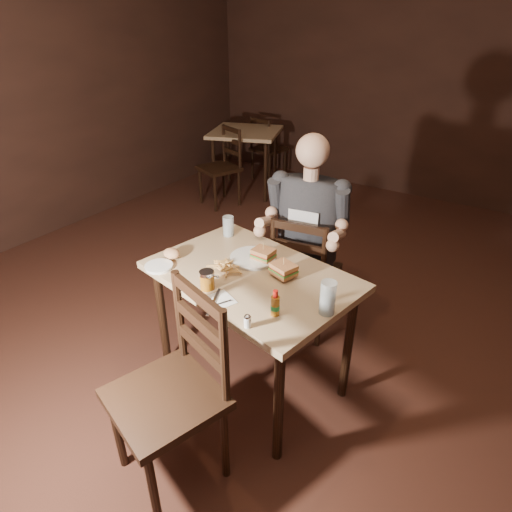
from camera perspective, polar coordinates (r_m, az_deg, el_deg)
The scene contains 23 objects.
room_shell at distance 2.21m, azimuth 4.99°, elevation 14.32°, with size 7.00×7.00×7.00m.
main_table at distance 2.33m, azimuth -0.68°, elevation -4.20°, with size 1.20×0.92×0.77m.
bg_table at distance 5.44m, azimuth -1.41°, elevation 15.48°, with size 1.03×1.03×0.77m.
chair_far at distance 2.93m, azimuth 6.59°, elevation -2.20°, with size 0.41×0.45×0.89m, color black, non-canonical shape.
chair_near at distance 2.03m, azimuth -12.06°, elevation -18.05°, with size 0.45×0.50×0.98m, color black, non-canonical shape.
bg_chair_far at distance 5.95m, azimuth 1.73°, elevation 14.10°, with size 0.39×0.43×0.84m, color black, non-canonical shape.
bg_chair_near at distance 5.08m, azimuth -4.98°, elevation 11.60°, with size 0.41×0.45×0.89m, color black, non-canonical shape.
diner at distance 2.67m, azimuth 6.83°, elevation 6.08°, with size 0.53×0.42×0.92m, color #2F2D32, non-canonical shape.
dinner_plate at distance 2.41m, azimuth -0.41°, elevation -0.33°, with size 0.25×0.25×0.01m, color white.
sandwich_left at distance 2.36m, azimuth 0.98°, elevation 0.67°, with size 0.11×0.09×0.10m, color #CA8349, non-canonical shape.
sandwich_right at distance 2.22m, azimuth 3.70°, elevation -1.30°, with size 0.12×0.10×0.10m, color #CA8349, non-canonical shape.
fries_pile at distance 2.28m, azimuth -3.91°, elevation -1.40°, with size 0.22×0.15×0.04m, color #E5AD5E, non-canonical shape.
ketchup_dollop at distance 2.22m, azimuth 4.07°, elevation -2.74°, with size 0.04×0.04×0.01m, color maroon.
glass_left at distance 2.66m, azimuth -3.71°, elevation 4.00°, with size 0.07×0.07×0.13m, color silver.
glass_right at distance 1.97m, azimuth 9.55°, elevation -5.53°, with size 0.07×0.07×0.17m, color silver.
hot_sauce at distance 1.94m, azimuth 2.58°, elevation -6.26°, with size 0.04×0.04×0.13m, color #8B4F10, non-canonical shape.
salt_shaker at distance 1.89m, azimuth -1.14°, elevation -8.70°, with size 0.03×0.03×0.06m, color white, non-canonical shape.
syrup_dispenser at distance 2.15m, azimuth -6.54°, elevation -3.20°, with size 0.08×0.08×0.10m, color #8B4F10, non-canonical shape.
napkin at distance 2.08m, azimuth -4.90°, elevation -5.89°, with size 0.14×0.13×0.00m, color white.
knife at distance 2.06m, azimuth -5.67°, elevation -6.09°, with size 0.01×0.23×0.01m, color silver.
fork at distance 2.04m, azimuth -5.20°, elevation -6.49°, with size 0.01×0.15×0.00m, color silver.
side_plate at distance 2.39m, azimuth -12.82°, elevation -1.44°, with size 0.15×0.15×0.01m, color white.
bread_roll at distance 2.43m, azimuth -11.18°, elevation 0.34°, with size 0.10×0.08×0.06m, color tan.
Camera 1 is at (1.02, -1.88, 1.96)m, focal length 30.00 mm.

